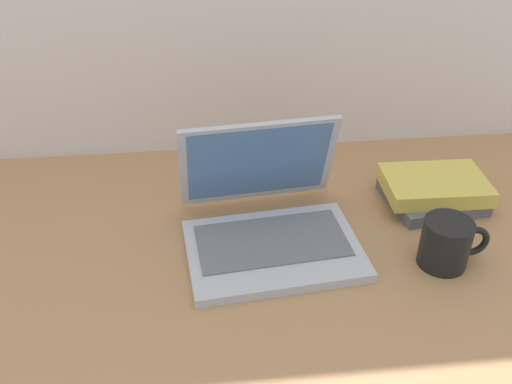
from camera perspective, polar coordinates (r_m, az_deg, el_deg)
name	(u,v)px	position (r m, az deg, el deg)	size (l,w,h in m)	color
desk	(240,253)	(1.05, -1.60, -6.23)	(1.60, 0.76, 0.03)	#A87A4C
laptop	(268,218)	(1.04, 1.23, -2.70)	(0.33, 0.31, 0.21)	#B2B5BA
coffee_mug	(447,242)	(1.03, 18.81, -4.87)	(0.12, 0.09, 0.09)	black
book_stack	(434,190)	(1.20, 17.56, 0.18)	(0.21, 0.18, 0.06)	#595960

